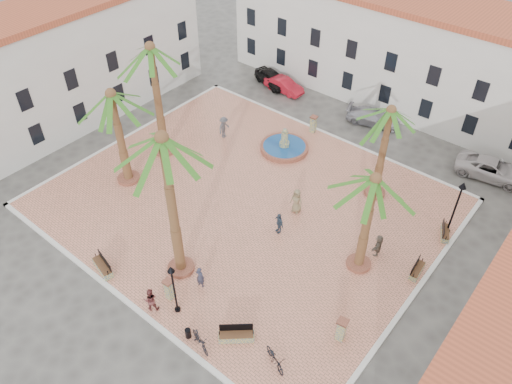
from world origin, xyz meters
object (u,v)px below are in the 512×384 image
bench_e (417,270)px  litter_bin (188,333)px  palm_s (164,154)px  car_red (284,85)px  bollard_e (341,329)px  bollard_se (169,289)px  bollard_n (313,124)px  palm_e (373,190)px  cyclist_b (150,300)px  bench_se (236,336)px  car_black (272,78)px  bench_s (103,267)px  bench_ne (445,233)px  palm_ne (389,121)px  cyclist_a (200,277)px  lamppost_e (458,199)px  fountain (284,147)px  pedestrian_fountain_b (279,223)px  car_white (492,169)px  pedestrian_north (224,127)px  pedestrian_fountain_a (297,201)px  palm_sw (113,105)px  car_silver (373,117)px  bicycle_b (200,341)px  palm_nw (152,60)px  bicycle_a (275,359)px  pedestrian_east (378,245)px  lamppost_s (173,282)px

bench_e → litter_bin: 14.29m
palm_s → car_red: 24.80m
bollard_e → bollard_se: bearing=-156.6°
bollard_n → litter_bin: size_ratio=2.36×
bollard_se → bollard_n: (-3.33, 19.59, 0.02)m
palm_e → cyclist_b: palm_e is taller
palm_e → bench_se: bearing=-105.4°
bollard_se → car_black: 26.44m
bench_s → bench_se: bench_se is taller
bench_ne → bollard_n: 14.43m
palm_s → cyclist_b: size_ratio=6.19×
palm_ne → cyclist_a: size_ratio=4.69×
bollard_se → lamppost_e: bearing=56.1°
fountain → bench_se: (8.49, -15.65, 0.02)m
bollard_e → pedestrian_fountain_b: size_ratio=0.98×
cyclist_b → car_white: bearing=-158.5°
bollard_n → pedestrian_north: size_ratio=0.79×
pedestrian_fountain_b → pedestrian_fountain_a: bearing=117.9°
palm_sw → palm_e: palm_sw is taller
bench_e → car_silver: size_ratio=0.36×
bollard_e → car_red: 27.14m
palm_sw → pedestrian_north: bearing=78.5°
palm_s → car_white: size_ratio=1.94×
fountain → bollard_se: size_ratio=2.64×
bicycle_b → car_silver: 25.61m
lamppost_e → car_white: lamppost_e is taller
car_silver → bench_ne: bearing=-146.3°
cyclist_b → car_white: 26.72m
bench_e → pedestrian_north: size_ratio=0.87×
palm_sw → bollard_e: bearing=-4.6°
bench_ne → pedestrian_fountain_b: bearing=103.9°
palm_s → bollard_se: size_ratio=6.93×
palm_nw → bicycle_a: 21.82m
lamppost_e → pedestrian_north: 19.12m
palm_e → lamppost_e: bearing=63.5°
bench_ne → palm_nw: bearing=80.3°
bench_e → pedestrian_east: 2.73m
bench_e → bicycle_b: bearing=145.8°
palm_e → car_red: size_ratio=1.83×
bench_ne → bicycle_a: bearing=144.7°
cyclist_b → car_silver: (0.08, 25.33, -0.31)m
lamppost_s → car_red: size_ratio=0.95×
palm_e → bicycle_b: size_ratio=4.07×
bollard_se → bicycle_a: size_ratio=0.82×
bollard_se → car_silver: bearing=90.4°
lamppost_e → litter_bin: size_ratio=6.76×
car_silver → lamppost_s: bearing=167.3°
bench_e → palm_e: bearing=113.5°
car_black → bench_s: bearing=-148.3°
bench_ne → bicycle_b: size_ratio=0.92×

